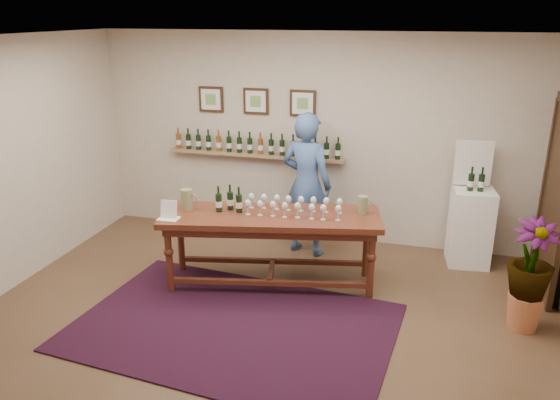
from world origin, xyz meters
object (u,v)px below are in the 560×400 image
(tasting_table, at_px, (271,225))
(potted_plant, at_px, (530,275))
(display_pedestal, at_px, (470,227))
(person, at_px, (307,184))

(tasting_table, height_order, potted_plant, potted_plant)
(display_pedestal, bearing_deg, tasting_table, -151.52)
(potted_plant, height_order, person, person)
(tasting_table, distance_m, display_pedestal, 2.56)
(display_pedestal, distance_m, potted_plant, 1.52)
(potted_plant, bearing_deg, tasting_table, 175.29)
(tasting_table, xyz_separation_m, person, (0.19, 1.00, 0.19))
(display_pedestal, relative_size, person, 0.52)
(display_pedestal, xyz_separation_m, person, (-2.05, -0.22, 0.45))
(display_pedestal, height_order, potted_plant, potted_plant)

